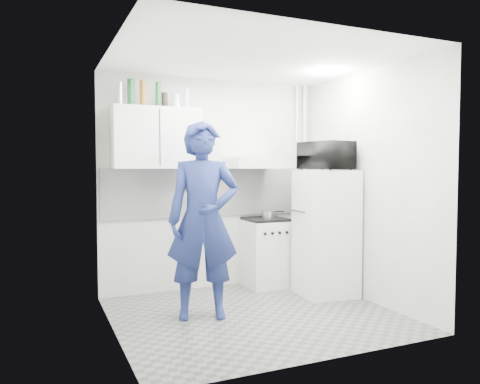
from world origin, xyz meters
name	(u,v)px	position (x,y,z in m)	size (l,w,h in m)	color
floor	(255,315)	(0.00, 0.00, 0.00)	(2.80, 2.80, 0.00)	#606060
ceiling	(255,58)	(0.00, 0.00, 2.60)	(2.80, 2.80, 0.00)	white
wall_back	(212,184)	(0.00, 1.25, 1.30)	(2.80, 2.80, 0.00)	silver
wall_left	(113,191)	(-1.40, 0.00, 1.30)	(2.60, 2.60, 0.00)	silver
wall_right	(366,186)	(1.40, 0.00, 1.30)	(2.60, 2.60, 0.00)	silver
person	(203,220)	(-0.50, 0.14, 0.99)	(0.72, 0.47, 1.97)	navy
stove	(266,253)	(0.64, 1.00, 0.42)	(0.52, 0.52, 0.84)	silver
fridge	(326,233)	(1.10, 0.36, 0.74)	(0.61, 0.61, 1.48)	white
stove_top	(266,219)	(0.64, 1.00, 0.86)	(0.50, 0.50, 0.03)	black
saucepan	(268,214)	(0.68, 1.03, 0.92)	(0.16, 0.16, 0.09)	silver
microwave	(326,156)	(1.10, 0.36, 1.65)	(0.41, 0.60, 0.33)	black
bottle_a	(120,94)	(-1.15, 1.07, 2.33)	(0.06, 0.06, 0.26)	silver
bottle_b	(131,93)	(-1.03, 1.07, 2.35)	(0.08, 0.08, 0.30)	#144C1E
bottle_c	(143,94)	(-0.90, 1.07, 2.35)	(0.07, 0.07, 0.29)	brown
bottle_d	(158,95)	(-0.72, 1.07, 2.34)	(0.07, 0.07, 0.29)	#144C1E
canister_a	(165,100)	(-0.65, 1.07, 2.29)	(0.07, 0.07, 0.18)	black
canister_b	(176,101)	(-0.51, 1.07, 2.28)	(0.09, 0.09, 0.17)	#B2B7BC
bottle_e	(187,99)	(-0.38, 1.07, 2.32)	(0.06, 0.06, 0.24)	#B2B7BC
upper_cabinet	(156,138)	(-0.75, 1.07, 1.85)	(1.00, 0.35, 0.70)	white
range_hood	(253,163)	(0.45, 1.00, 1.57)	(0.60, 0.50, 0.14)	silver
backsplash	(213,192)	(0.00, 1.24, 1.20)	(2.74, 0.03, 0.60)	white
pipe_a	(304,183)	(1.30, 1.17, 1.30)	(0.05, 0.05, 2.60)	silver
pipe_b	(297,183)	(1.18, 1.17, 1.30)	(0.04, 0.04, 2.60)	silver
ceiling_spot_fixture	(328,73)	(1.00, 0.20, 2.57)	(0.10, 0.10, 0.02)	white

